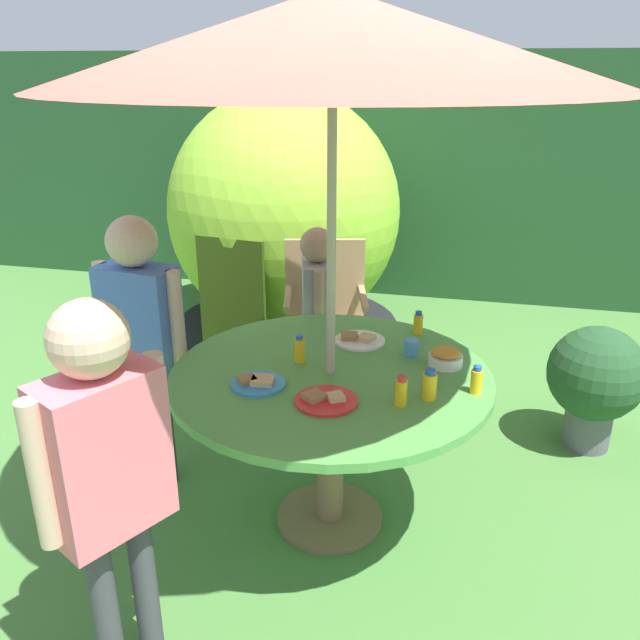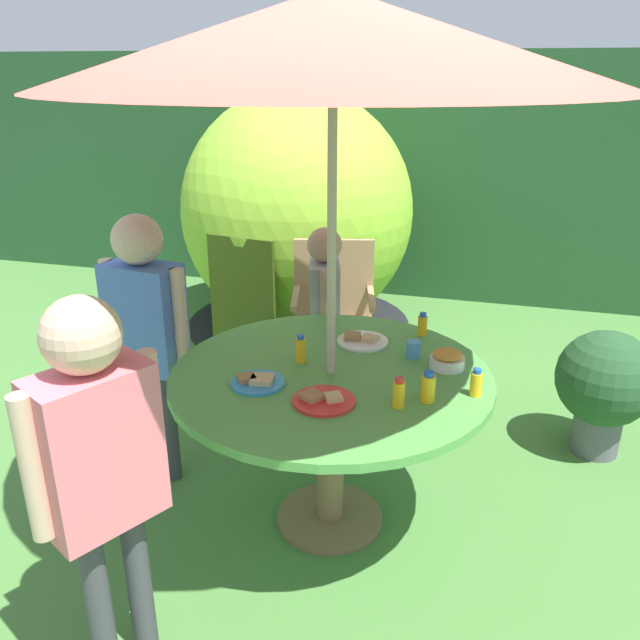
% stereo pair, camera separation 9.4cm
% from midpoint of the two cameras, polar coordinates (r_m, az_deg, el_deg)
% --- Properties ---
extents(ground_plane, '(10.00, 10.00, 0.02)m').
position_cam_midpoint_polar(ground_plane, '(3.08, -0.06, -17.35)').
color(ground_plane, '#477A38').
extents(hedge_backdrop, '(9.00, 0.70, 2.05)m').
position_cam_midpoint_polar(hedge_backdrop, '(5.94, 7.86, 12.65)').
color(hedge_backdrop, '#234C28').
rests_on(hedge_backdrop, ground_plane).
extents(garden_table, '(1.34, 1.34, 0.75)m').
position_cam_midpoint_polar(garden_table, '(2.73, -0.07, -6.97)').
color(garden_table, brown).
rests_on(garden_table, ground_plane).
extents(patio_umbrella, '(2.06, 2.06, 2.18)m').
position_cam_midpoint_polar(patio_umbrella, '(2.40, -0.08, 23.58)').
color(patio_umbrella, '#B7AD8C').
rests_on(patio_umbrella, ground_plane).
extents(wooden_chair, '(0.57, 0.53, 0.97)m').
position_cam_midpoint_polar(wooden_chair, '(3.89, -0.24, 0.75)').
color(wooden_chair, tan).
rests_on(wooden_chair, ground_plane).
extents(dome_tent, '(2.02, 2.02, 1.80)m').
position_cam_midpoint_polar(dome_tent, '(4.94, -3.73, 9.42)').
color(dome_tent, '#8CC633').
rests_on(dome_tent, ground_plane).
extents(potted_plant, '(0.50, 0.50, 0.68)m').
position_cam_midpoint_polar(potted_plant, '(3.66, 22.54, -4.81)').
color(potted_plant, '#595960').
rests_on(potted_plant, ground_plane).
extents(child_in_grey_shirt, '(0.24, 0.37, 1.12)m').
position_cam_midpoint_polar(child_in_grey_shirt, '(3.59, -0.99, 1.88)').
color(child_in_grey_shirt, '#3F3F47').
rests_on(child_in_grey_shirt, ground_plane).
extents(child_in_blue_shirt, '(0.45, 0.23, 1.33)m').
position_cam_midpoint_polar(child_in_blue_shirt, '(3.05, -16.47, -0.02)').
color(child_in_blue_shirt, '#3F3F47').
rests_on(child_in_blue_shirt, ground_plane).
extents(child_in_pink_shirt, '(0.33, 0.41, 1.34)m').
position_cam_midpoint_polar(child_in_pink_shirt, '(2.06, -19.78, -11.13)').
color(child_in_pink_shirt, '#3F3F47').
rests_on(child_in_pink_shirt, ground_plane).
extents(snack_bowl, '(0.15, 0.15, 0.08)m').
position_cam_midpoint_polar(snack_bowl, '(2.76, 10.10, -3.28)').
color(snack_bowl, white).
rests_on(snack_bowl, garden_table).
extents(plate_near_left, '(0.22, 0.22, 0.03)m').
position_cam_midpoint_polar(plate_near_left, '(2.58, -6.57, -5.54)').
color(plate_near_left, '#338CD8').
rests_on(plate_near_left, garden_table).
extents(plate_far_right, '(0.24, 0.24, 0.03)m').
position_cam_midpoint_polar(plate_far_right, '(2.44, -0.62, -7.08)').
color(plate_far_right, red).
rests_on(plate_far_right, garden_table).
extents(plate_far_left, '(0.23, 0.23, 0.03)m').
position_cam_midpoint_polar(plate_far_left, '(2.96, 2.57, -1.75)').
color(plate_far_left, white).
rests_on(plate_far_left, garden_table).
extents(juice_bottle_near_right, '(0.05, 0.05, 0.12)m').
position_cam_midpoint_polar(juice_bottle_near_right, '(2.74, -2.82, -2.64)').
color(juice_bottle_near_right, yellow).
rests_on(juice_bottle_near_right, garden_table).
extents(juice_bottle_center_front, '(0.05, 0.05, 0.11)m').
position_cam_midpoint_polar(juice_bottle_center_front, '(2.55, 12.66, -5.26)').
color(juice_bottle_center_front, yellow).
rests_on(juice_bottle_center_front, garden_table).
extents(juice_bottle_center_back, '(0.06, 0.06, 0.12)m').
position_cam_midpoint_polar(juice_bottle_center_back, '(2.47, 8.60, -5.75)').
color(juice_bottle_center_back, yellow).
rests_on(juice_bottle_center_back, garden_table).
extents(juice_bottle_mid_left, '(0.05, 0.05, 0.12)m').
position_cam_midpoint_polar(juice_bottle_mid_left, '(2.41, 6.09, -6.35)').
color(juice_bottle_mid_left, yellow).
rests_on(juice_bottle_mid_left, garden_table).
extents(juice_bottle_mid_right, '(0.04, 0.04, 0.11)m').
position_cam_midpoint_polar(juice_bottle_mid_right, '(3.06, 7.83, -0.29)').
color(juice_bottle_mid_right, yellow).
rests_on(juice_bottle_mid_right, garden_table).
extents(cup_near, '(0.06, 0.06, 0.07)m').
position_cam_midpoint_polar(cup_near, '(2.83, 7.13, -2.46)').
color(cup_near, '#4C99D8').
rests_on(cup_near, garden_table).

